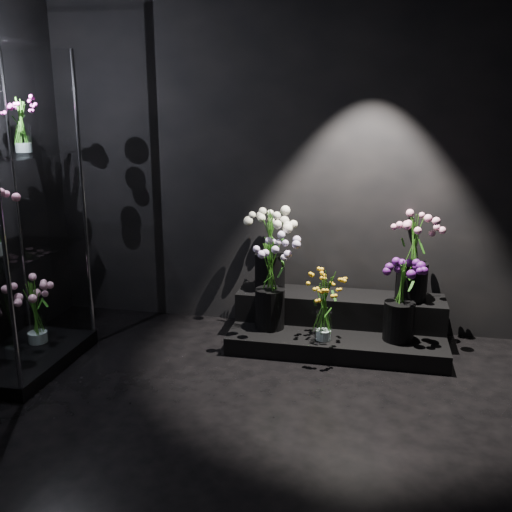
# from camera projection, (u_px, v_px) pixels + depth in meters

# --- Properties ---
(floor) EXTENTS (4.00, 4.00, 0.00)m
(floor) POSITION_uv_depth(u_px,v_px,m) (217.00, 449.00, 3.21)
(floor) COLOR black
(floor) RESTS_ON ground
(wall_back) EXTENTS (4.00, 0.00, 4.00)m
(wall_back) POSITION_uv_depth(u_px,v_px,m) (278.00, 164.00, 4.74)
(wall_back) COLOR black
(wall_back) RESTS_ON floor
(display_riser) EXTENTS (1.68, 0.75, 0.37)m
(display_riser) POSITION_uv_depth(u_px,v_px,m) (338.00, 324.00, 4.63)
(display_riser) COLOR black
(display_riser) RESTS_ON floor
(display_case) EXTENTS (0.62, 1.03, 2.27)m
(display_case) POSITION_uv_depth(u_px,v_px,m) (10.00, 216.00, 3.95)
(display_case) COLOR black
(display_case) RESTS_ON floor
(bouquet_orange_bells) EXTENTS (0.34, 0.34, 0.54)m
(bouquet_orange_bells) POSITION_uv_depth(u_px,v_px,m) (324.00, 305.00, 4.28)
(bouquet_orange_bells) COLOR white
(bouquet_orange_bells) RESTS_ON display_riser
(bouquet_lilac) EXTENTS (0.48, 0.48, 0.73)m
(bouquet_lilac) POSITION_uv_depth(u_px,v_px,m) (270.00, 277.00, 4.49)
(bouquet_lilac) COLOR black
(bouquet_lilac) RESTS_ON display_riser
(bouquet_purple) EXTENTS (0.33, 0.33, 0.65)m
(bouquet_purple) POSITION_uv_depth(u_px,v_px,m) (401.00, 295.00, 4.26)
(bouquet_purple) COLOR black
(bouquet_purple) RESTS_ON display_riser
(bouquet_cream_roses) EXTENTS (0.43, 0.43, 0.66)m
(bouquet_cream_roses) POSITION_uv_depth(u_px,v_px,m) (270.00, 244.00, 4.71)
(bouquet_cream_roses) COLOR black
(bouquet_cream_roses) RESTS_ON display_riser
(bouquet_pink_roses) EXTENTS (0.41, 0.41, 0.68)m
(bouquet_pink_roses) POSITION_uv_depth(u_px,v_px,m) (414.00, 252.00, 4.46)
(bouquet_pink_roses) COLOR black
(bouquet_pink_roses) RESTS_ON display_riser
(bouquet_case_magenta) EXTENTS (0.23, 0.23, 0.37)m
(bouquet_case_magenta) POSITION_uv_depth(u_px,v_px,m) (21.00, 125.00, 3.97)
(bouquet_case_magenta) COLOR white
(bouquet_case_magenta) RESTS_ON display_case
(bouquet_case_base_pink) EXTENTS (0.43, 0.43, 0.50)m
(bouquet_case_base_pink) POSITION_uv_depth(u_px,v_px,m) (35.00, 310.00, 4.33)
(bouquet_case_base_pink) COLOR white
(bouquet_case_base_pink) RESTS_ON display_case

